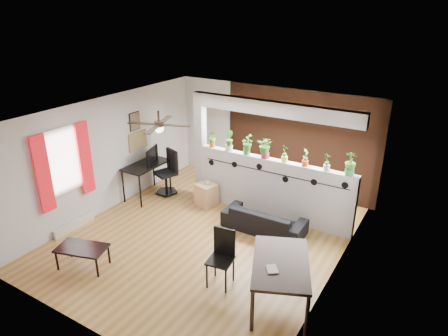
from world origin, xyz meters
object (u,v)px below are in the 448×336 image
at_px(potted_plant_5, 306,157).
at_px(potted_plant_6, 327,161).
at_px(potted_plant_3, 265,147).
at_px(potted_plant_2, 247,144).
at_px(cube_shelf, 206,195).
at_px(ceiling_fan, 159,126).
at_px(folding_chair, 222,252).
at_px(sofa, 264,220).
at_px(computer_desk, 146,167).
at_px(cup, 208,183).
at_px(dining_table, 281,266).
at_px(potted_plant_1, 229,140).
at_px(potted_plant_7, 350,163).
at_px(potted_plant_4, 285,153).
at_px(potted_plant_0, 212,139).
at_px(coffee_table, 82,249).
at_px(office_chair, 168,175).

relative_size(potted_plant_5, potted_plant_6, 1.03).
bearing_deg(potted_plant_3, potted_plant_2, 180.00).
xyz_separation_m(potted_plant_3, cube_shelf, (-1.32, -0.34, -1.33)).
height_order(ceiling_fan, potted_plant_2, ceiling_fan).
relative_size(potted_plant_5, folding_chair, 0.38).
height_order(sofa, computer_desk, computer_desk).
distance_m(potted_plant_2, computer_desk, 2.60).
bearing_deg(sofa, folding_chair, 93.21).
bearing_deg(sofa, cup, -12.01).
relative_size(potted_plant_2, cup, 3.38).
height_order(ceiling_fan, folding_chair, ceiling_fan).
xyz_separation_m(potted_plant_5, dining_table, (0.61, -2.52, -0.87)).
bearing_deg(potted_plant_6, potted_plant_1, 180.00).
xyz_separation_m(dining_table, folding_chair, (-1.04, -0.02, -0.09)).
xyz_separation_m(potted_plant_6, potted_plant_7, (0.45, 0.00, 0.05)).
distance_m(potted_plant_4, potted_plant_5, 0.45).
bearing_deg(cube_shelf, sofa, 2.45).
xyz_separation_m(potted_plant_0, potted_plant_5, (2.26, 0.00, 0.00)).
relative_size(sofa, cube_shelf, 3.07).
relative_size(potted_plant_3, sofa, 0.29).
bearing_deg(coffee_table, potted_plant_1, 74.10).
relative_size(cube_shelf, office_chair, 0.49).
bearing_deg(potted_plant_3, coffee_table, -118.51).
bearing_deg(potted_plant_4, potted_plant_2, -180.00).
distance_m(potted_plant_6, folding_chair, 2.86).
xyz_separation_m(potted_plant_6, office_chair, (-3.85, -0.28, -1.06)).
bearing_deg(potted_plant_6, cup, -172.62).
height_order(potted_plant_2, potted_plant_4, potted_plant_2).
xyz_separation_m(ceiling_fan, potted_plant_7, (3.18, 1.80, -0.71)).
distance_m(sofa, office_chair, 2.88).
bearing_deg(potted_plant_1, cup, -137.31).
relative_size(potted_plant_0, folding_chair, 0.37).
xyz_separation_m(potted_plant_5, cube_shelf, (-2.22, -0.34, -1.28)).
distance_m(sofa, cube_shelf, 1.70).
xyz_separation_m(potted_plant_2, potted_plant_7, (2.26, 0.00, 0.03)).
bearing_deg(ceiling_fan, cup, 85.97).
bearing_deg(computer_desk, potted_plant_3, 13.60).
bearing_deg(potted_plant_6, folding_chair, -109.10).
relative_size(potted_plant_7, office_chair, 0.44).
bearing_deg(coffee_table, potted_plant_7, 43.34).
bearing_deg(folding_chair, potted_plant_1, 118.38).
xyz_separation_m(potted_plant_1, potted_plant_7, (2.71, 0.00, 0.01)).
bearing_deg(coffee_table, potted_plant_5, 51.29).
relative_size(potted_plant_6, cube_shelf, 0.69).
xyz_separation_m(potted_plant_2, cube_shelf, (-0.87, -0.34, -1.30)).
xyz_separation_m(office_chair, folding_chair, (2.97, -2.27, 0.11)).
bearing_deg(potted_plant_7, sofa, -155.54).
distance_m(potted_plant_3, dining_table, 3.08).
bearing_deg(computer_desk, cup, 12.46).
height_order(cup, folding_chair, folding_chair).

